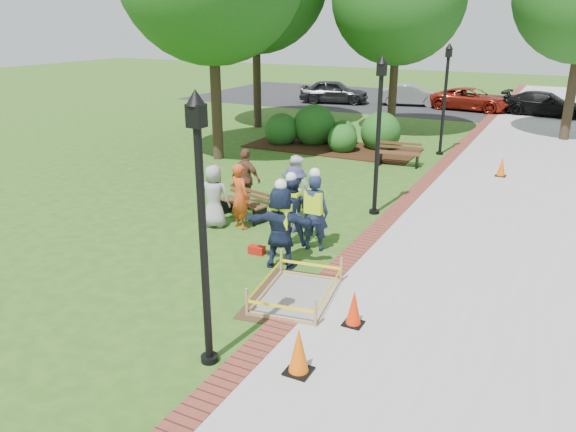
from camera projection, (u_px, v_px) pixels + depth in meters
The scene contains 32 objects.
ground at pixel (242, 273), 11.98m from camera, with size 100.00×100.00×0.00m, color #285116.
sidewalk at pixel (534, 185), 18.21m from camera, with size 6.00×60.00×0.02m, color #9E9E99.
brick_edging at pixel (434, 173), 19.61m from camera, with size 0.50×60.00×0.03m, color maroon.
mulch_bed at pixel (331, 148), 23.32m from camera, with size 7.00×3.00×0.05m, color #381E0F.
parking_lot at pixel (471, 105), 34.62m from camera, with size 36.00×12.00×0.01m, color black.
wet_concrete_pad at pixel (297, 287), 10.86m from camera, with size 2.02×2.52×0.55m.
bench_near at pixel (243, 209), 15.17m from camera, with size 1.54×0.83×0.79m.
bench_far at pixel (399, 159), 20.53m from camera, with size 1.61×0.70×0.84m.
cone_front at pixel (299, 352), 8.49m from camera, with size 0.40×0.40×0.78m.
cone_back at pixel (354, 309), 9.85m from camera, with size 0.34×0.34×0.68m.
cone_far at pixel (502, 167), 19.11m from camera, with size 0.35×0.35×0.68m.
toolbox at pixel (257, 250), 12.93m from camera, with size 0.37×0.20×0.19m, color #AF150D.
lamp_near at pixel (202, 214), 8.09m from camera, with size 0.28×0.28×4.26m.
lamp_mid at pixel (379, 125), 14.80m from camera, with size 0.28×0.28×4.26m.
lamp_far at pixel (445, 91), 21.51m from camera, with size 0.28×0.28×4.26m.
shrub_a at pixel (282, 144), 24.16m from camera, with size 1.43×1.43×1.43m, color #154A15.
shrub_b at pixel (314, 144), 24.23m from camera, with size 1.82×1.82×1.82m, color #154A15.
shrub_c at pixel (342, 152), 22.76m from camera, with size 1.20×1.20×1.20m, color #154A15.
shrub_d at pixel (380, 149), 23.29m from camera, with size 1.65×1.65×1.65m, color #154A15.
shrub_e at pixel (343, 145), 24.03m from camera, with size 1.13×1.13×1.13m, color #154A15.
casual_person_a at pixel (214, 196), 14.39m from camera, with size 0.59×0.45×1.64m.
casual_person_b at pixel (240, 196), 14.29m from camera, with size 0.64×0.54×1.70m.
casual_person_c at pixel (296, 187), 15.00m from camera, with size 0.66×0.59×1.74m.
casual_person_d at pixel (246, 179), 15.79m from camera, with size 0.60×0.44×1.72m.
casual_person_e at pixel (294, 199), 14.10m from camera, with size 0.64×0.55×1.68m.
hivis_worker_a at pixel (281, 224), 11.99m from camera, with size 0.66×0.51×1.99m.
hivis_worker_b at pixel (314, 210), 12.90m from camera, with size 0.64×0.47×1.97m.
hivis_worker_c at pixel (291, 209), 13.23m from camera, with size 0.62×0.55×1.79m.
parked_car_a at pixel (334, 103), 35.58m from camera, with size 4.86×2.11×1.58m, color #272729.
parked_car_b at pixel (410, 106), 34.63m from camera, with size 4.25×1.85×1.39m, color #97979B.
parked_car_c at pixel (471, 110), 32.90m from camera, with size 4.25×1.85×1.39m, color maroon.
parked_car_d at pixel (543, 116), 31.06m from camera, with size 4.31×1.87×1.41m, color black.
Camera 1 is at (5.84, -9.23, 5.17)m, focal length 35.00 mm.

